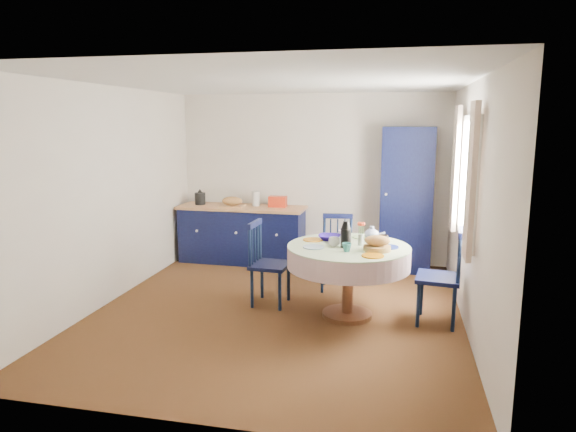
# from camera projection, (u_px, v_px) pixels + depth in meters

# --- Properties ---
(floor) EXTENTS (4.50, 4.50, 0.00)m
(floor) POSITION_uv_depth(u_px,v_px,m) (278.00, 311.00, 5.75)
(floor) COLOR black
(floor) RESTS_ON ground
(ceiling) EXTENTS (4.50, 4.50, 0.00)m
(ceiling) POSITION_uv_depth(u_px,v_px,m) (277.00, 81.00, 5.30)
(ceiling) COLOR white
(ceiling) RESTS_ON wall_back
(wall_back) EXTENTS (4.00, 0.02, 2.50)m
(wall_back) POSITION_uv_depth(u_px,v_px,m) (312.00, 179.00, 7.69)
(wall_back) COLOR white
(wall_back) RESTS_ON floor
(wall_left) EXTENTS (0.02, 4.50, 2.50)m
(wall_left) POSITION_uv_depth(u_px,v_px,m) (109.00, 195.00, 5.94)
(wall_left) COLOR white
(wall_left) RESTS_ON floor
(wall_right) EXTENTS (0.02, 4.50, 2.50)m
(wall_right) POSITION_uv_depth(u_px,v_px,m) (472.00, 207.00, 5.11)
(wall_right) COLOR white
(wall_right) RESTS_ON floor
(window) EXTENTS (0.10, 1.74, 1.45)m
(window) POSITION_uv_depth(u_px,v_px,m) (465.00, 177.00, 5.36)
(window) COLOR white
(window) RESTS_ON wall_right
(kitchen_counter) EXTENTS (1.91, 0.63, 1.09)m
(kitchen_counter) POSITION_uv_depth(u_px,v_px,m) (242.00, 233.00, 7.71)
(kitchen_counter) COLOR black
(kitchen_counter) RESTS_ON floor
(pantry_cabinet) EXTENTS (0.74, 0.54, 2.03)m
(pantry_cabinet) POSITION_uv_depth(u_px,v_px,m) (407.00, 200.00, 7.20)
(pantry_cabinet) COLOR black
(pantry_cabinet) RESTS_ON floor
(dining_table) EXTENTS (1.31, 1.31, 1.07)m
(dining_table) POSITION_uv_depth(u_px,v_px,m) (349.00, 257.00, 5.47)
(dining_table) COLOR #5A2E19
(dining_table) RESTS_ON floor
(chair_left) EXTENTS (0.44, 0.46, 0.97)m
(chair_left) POSITION_uv_depth(u_px,v_px,m) (267.00, 263.00, 5.90)
(chair_left) COLOR black
(chair_left) RESTS_ON floor
(chair_far) EXTENTS (0.45, 0.43, 0.94)m
(chair_far) POSITION_uv_depth(u_px,v_px,m) (337.00, 252.00, 6.46)
(chair_far) COLOR black
(chair_far) RESTS_ON floor
(chair_right) EXTENTS (0.49, 0.51, 1.02)m
(chair_right) POSITION_uv_depth(u_px,v_px,m) (443.00, 276.00, 5.31)
(chair_right) COLOR black
(chair_right) RESTS_ON floor
(mug_a) EXTENTS (0.12, 0.12, 0.09)m
(mug_a) POSITION_uv_depth(u_px,v_px,m) (334.00, 242.00, 5.43)
(mug_a) COLOR silver
(mug_a) RESTS_ON dining_table
(mug_b) EXTENTS (0.10, 0.10, 0.09)m
(mug_b) POSITION_uv_depth(u_px,v_px,m) (347.00, 247.00, 5.20)
(mug_b) COLOR #266663
(mug_b) RESTS_ON dining_table
(mug_c) EXTENTS (0.12, 0.12, 0.09)m
(mug_c) POSITION_uv_depth(u_px,v_px,m) (383.00, 239.00, 5.55)
(mug_c) COLOR black
(mug_c) RESTS_ON dining_table
(mug_d) EXTENTS (0.10, 0.10, 0.09)m
(mug_d) POSITION_uv_depth(u_px,v_px,m) (342.00, 234.00, 5.80)
(mug_d) COLOR silver
(mug_d) RESTS_ON dining_table
(cobalt_bowl) EXTENTS (0.25, 0.25, 0.06)m
(cobalt_bowl) POSITION_uv_depth(u_px,v_px,m) (329.00, 237.00, 5.71)
(cobalt_bowl) COLOR navy
(cobalt_bowl) RESTS_ON dining_table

